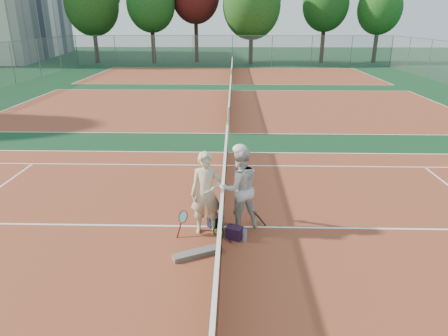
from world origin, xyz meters
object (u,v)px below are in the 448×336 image
(net_main, at_px, (223,207))
(sports_bag_navy, at_px, (216,221))
(sports_bag_purple, at_px, (234,233))
(player_a, at_px, (206,194))
(player_b, at_px, (239,188))
(racket_spare, at_px, (218,232))
(racket_black_held, at_px, (254,217))
(water_bottle, at_px, (245,236))
(racket_red, at_px, (183,223))

(net_main, height_order, sports_bag_navy, net_main)
(sports_bag_purple, bearing_deg, player_a, 155.17)
(player_a, relative_size, player_b, 0.98)
(sports_bag_navy, bearing_deg, racket_spare, -78.45)
(racket_black_held, height_order, racket_spare, racket_black_held)
(sports_bag_navy, bearing_deg, player_b, 5.33)
(net_main, height_order, racket_black_held, net_main)
(racket_black_held, relative_size, water_bottle, 1.67)
(sports_bag_navy, bearing_deg, net_main, -5.76)
(racket_red, bearing_deg, net_main, -33.29)
(racket_spare, distance_m, water_bottle, 0.66)
(racket_red, bearing_deg, racket_spare, -55.46)
(racket_black_held, xyz_separation_m, racket_spare, (-0.80, -0.39, -0.20))
(water_bottle, bearing_deg, net_main, 126.79)
(racket_black_held, bearing_deg, racket_spare, 18.06)
(player_b, bearing_deg, player_a, 2.32)
(player_b, height_order, sports_bag_purple, player_b)
(player_a, relative_size, racket_black_held, 3.72)
(sports_bag_purple, bearing_deg, sports_bag_navy, 129.14)
(racket_spare, bearing_deg, racket_black_held, -101.88)
(player_a, bearing_deg, racket_black_held, 12.49)
(sports_bag_purple, distance_m, water_bottle, 0.26)
(sports_bag_navy, bearing_deg, sports_bag_purple, -50.86)
(racket_spare, relative_size, sports_bag_purple, 1.77)
(racket_spare, bearing_deg, sports_bag_navy, -26.19)
(racket_black_held, bearing_deg, racket_red, 5.86)
(racket_spare, bearing_deg, racket_red, 51.82)
(player_b, distance_m, racket_red, 1.46)
(net_main, xyz_separation_m, racket_black_held, (0.71, 0.04, -0.26))
(sports_bag_navy, bearing_deg, racket_red, -152.63)
(sports_bag_navy, distance_m, water_bottle, 0.93)
(net_main, height_order, water_bottle, net_main)
(sports_bag_purple, xyz_separation_m, water_bottle, (0.22, -0.14, 0.01))
(player_a, distance_m, water_bottle, 1.22)
(racket_red, relative_size, water_bottle, 1.82)
(player_a, xyz_separation_m, water_bottle, (0.84, -0.42, -0.78))
(player_b, bearing_deg, water_bottle, 79.43)
(racket_spare, height_order, sports_bag_purple, sports_bag_purple)
(player_b, height_order, racket_spare, player_b)
(net_main, bearing_deg, water_bottle, -53.21)
(racket_spare, xyz_separation_m, water_bottle, (0.58, -0.30, 0.10))
(net_main, xyz_separation_m, racket_spare, (-0.09, -0.35, -0.46))
(player_b, distance_m, racket_black_held, 0.78)
(racket_red, xyz_separation_m, sports_bag_purple, (1.13, -0.17, -0.14))
(sports_bag_navy, relative_size, sports_bag_purple, 0.97)
(net_main, height_order, racket_spare, net_main)
(player_b, relative_size, racket_red, 3.47)
(player_a, relative_size, sports_bag_purple, 5.52)
(net_main, bearing_deg, sports_bag_purple, -62.60)
(sports_bag_navy, bearing_deg, water_bottle, -45.67)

